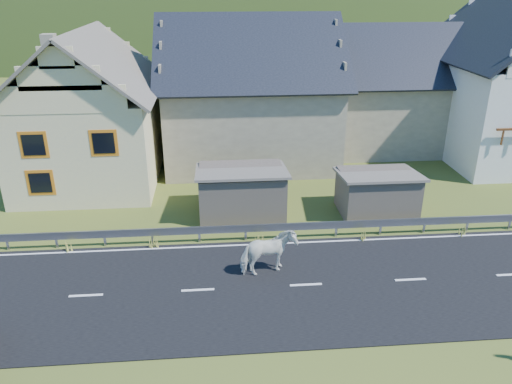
{
  "coord_description": "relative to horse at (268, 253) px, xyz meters",
  "views": [
    {
      "loc": [
        -3.19,
        -15.44,
        10.51
      ],
      "look_at": [
        -1.63,
        2.77,
        2.67
      ],
      "focal_mm": 35.0,
      "sensor_mm": 36.0,
      "label": 1
    }
  ],
  "objects": [
    {
      "name": "road",
      "position": [
        1.31,
        -0.93,
        -0.91
      ],
      "size": [
        60.0,
        7.0,
        0.04
      ],
      "primitive_type": "cube",
      "color": "black",
      "rests_on": "ground"
    },
    {
      "name": "mountain",
      "position": [
        6.31,
        179.07,
        -20.93
      ],
      "size": [
        440.0,
        280.0,
        260.0
      ],
      "primitive_type": "ellipsoid",
      "color": "#1D380F",
      "rests_on": "ground"
    },
    {
      "name": "house_white",
      "position": [
        16.31,
        13.07,
        4.13
      ],
      "size": [
        8.8,
        10.8,
        9.7
      ],
      "color": "white",
      "rests_on": "ground"
    },
    {
      "name": "guardrail",
      "position": [
        1.31,
        2.75,
        -0.37
      ],
      "size": [
        28.1,
        0.09,
        0.75
      ],
      "color": "#93969B",
      "rests_on": "ground"
    },
    {
      "name": "horse",
      "position": [
        0.0,
        0.0,
        0.0
      ],
      "size": [
        1.54,
        2.3,
        1.78
      ],
      "primitive_type": "imported",
      "rotation": [
        0.0,
        0.0,
        1.87
      ],
      "color": "white",
      "rests_on": "road"
    },
    {
      "name": "house_stone_b",
      "position": [
        10.31,
        16.07,
        3.31
      ],
      "size": [
        9.8,
        8.8,
        8.1
      ],
      "color": "tan",
      "rests_on": "ground"
    },
    {
      "name": "house_stone_a",
      "position": [
        0.31,
        14.07,
        3.7
      ],
      "size": [
        10.8,
        9.8,
        8.9
      ],
      "color": "tan",
      "rests_on": "ground"
    },
    {
      "name": "house_cream",
      "position": [
        -8.69,
        11.07,
        3.43
      ],
      "size": [
        7.8,
        9.8,
        8.3
      ],
      "color": "beige",
      "rests_on": "ground"
    },
    {
      "name": "lane_markings",
      "position": [
        1.31,
        -0.93,
        -0.88
      ],
      "size": [
        60.0,
        6.6,
        0.01
      ],
      "primitive_type": "cube",
      "color": "silver",
      "rests_on": "road"
    },
    {
      "name": "shed_left",
      "position": [
        -0.69,
        5.57,
        0.17
      ],
      "size": [
        4.3,
        3.3,
        2.4
      ],
      "primitive_type": "cube",
      "color": "#65584D",
      "rests_on": "ground"
    },
    {
      "name": "shed_right",
      "position": [
        5.81,
        5.07,
        0.07
      ],
      "size": [
        3.8,
        2.9,
        2.2
      ],
      "primitive_type": "cube",
      "color": "#65584D",
      "rests_on": "ground"
    },
    {
      "name": "ground",
      "position": [
        1.31,
        -0.93,
        -0.93
      ],
      "size": [
        160.0,
        160.0,
        0.0
      ],
      "primitive_type": "plane",
      "color": "#3B4B1B",
      "rests_on": "ground"
    }
  ]
}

